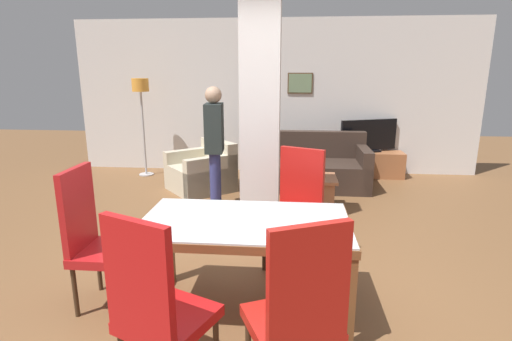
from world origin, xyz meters
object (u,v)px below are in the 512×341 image
Objects in this scene: bottle at (299,171)px; floor_lamp at (141,95)px; dining_table at (245,240)px; tv_stand at (367,164)px; sofa at (308,169)px; coffee_table at (311,193)px; tv_screen at (369,136)px; standing_person at (214,141)px; dining_chair_near_right at (298,311)px; dining_chair_head_left at (95,235)px; dining_chair_far_right at (296,205)px; armchair at (203,173)px; dining_chair_near_left at (156,305)px.

floor_lamp reaches higher than bottle.
tv_stand is (1.65, 4.23, -0.38)m from dining_table.
coffee_table is (0.01, -1.11, -0.06)m from sofa.
tv_screen is 0.59× the size of floor_lamp.
floor_lamp reaches higher than dining_table.
dining_chair_near_right is at bearing 13.70° from standing_person.
dining_chair_head_left is 1.74× the size of coffee_table.
tv_stand is at bearing 51.88° from dining_chair_near_right.
dining_chair_far_right is at bearing -110.41° from tv_stand.
bottle is at bearing -158.16° from coffee_table.
armchair is 1.19× the size of tv_screen.
tv_stand is at bearing 92.06° from dining_chair_near_left.
standing_person reaches higher than dining_chair_near_left.
tv_screen reaches higher than dining_table.
dining_chair_far_right reaches higher than bottle.
bottle is at bearing -122.80° from tv_stand.
standing_person reaches higher than dining_chair_near_right.
dining_chair_head_left reaches higher than tv_stand.
dining_chair_near_right is at bearing -93.84° from coffee_table.
dining_chair_far_right is 0.90× the size of tv_stand.
tv_stand is 3.10m from standing_person.
standing_person is (-2.32, -1.93, 0.72)m from tv_stand.
coffee_table is 0.38× the size of floor_lamp.
dining_chair_near_right is at bearing 158.94° from armchair.
floor_lamp reaches higher than dining_chair_near_left.
dining_chair_near_left is at bearing 156.97° from dining_chair_near_right.
dining_table is 0.96m from dining_chair_near_left.
coffee_table is (0.22, 1.56, -0.36)m from dining_chair_far_right.
dining_chair_near_left is 0.60× the size of sofa.
armchair is (-1.05, 3.17, -0.33)m from dining_table.
armchair is 0.71× the size of floor_lamp.
dining_chair_near_left is 3.31m from bottle.
dining_chair_head_left is 2.83m from bottle.
floor_lamp is 1.04× the size of standing_person.
tv_screen reaches higher than sofa.
dining_chair_near_right is at bearing -65.80° from dining_table.
bottle reaches higher than coffee_table.
dining_chair_far_right is 1.88m from dining_chair_near_left.
tv_stand is at bearing 57.20° from bottle.
armchair is at bearing 12.08° from sofa.
dining_chair_far_right is 1.74× the size of coffee_table.
tv_screen is 3.98m from floor_lamp.
sofa is (0.21, 2.68, -0.30)m from dining_chair_far_right.
dining_chair_near_left is 0.66× the size of floor_lamp.
dining_chair_near_left reaches higher than bottle.
dining_table is at bearing 11.47° from standing_person.
bottle is (1.47, -0.83, 0.28)m from armchair.
bottle is (0.04, 1.49, -0.04)m from dining_chair_far_right.
dining_chair_near_right is 1.78m from dining_chair_head_left.
bottle is (-0.18, -0.07, 0.32)m from coffee_table.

